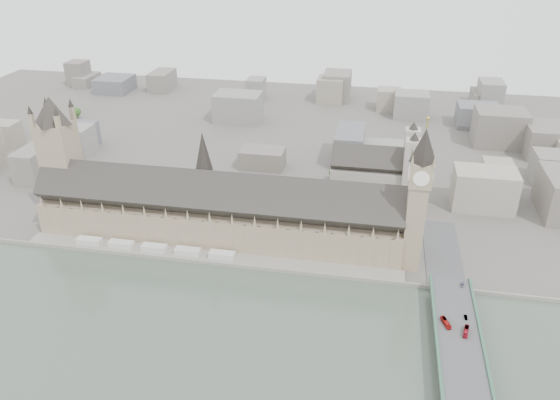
% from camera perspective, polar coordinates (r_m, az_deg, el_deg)
% --- Properties ---
extents(ground, '(900.00, 900.00, 0.00)m').
position_cam_1_polar(ground, '(393.81, -7.17, -5.48)').
color(ground, '#595651').
rests_on(ground, ground).
extents(embankment_wall, '(600.00, 1.50, 3.00)m').
position_cam_1_polar(embankment_wall, '(381.17, -7.85, -6.49)').
color(embankment_wall, gray).
rests_on(embankment_wall, ground).
extents(river_terrace, '(270.00, 15.00, 2.00)m').
position_cam_1_polar(river_terrace, '(387.33, -7.50, -5.95)').
color(river_terrace, gray).
rests_on(river_terrace, ground).
extents(terrace_tents, '(118.00, 7.00, 4.00)m').
position_cam_1_polar(terrace_tents, '(399.19, -13.01, -4.86)').
color(terrace_tents, silver).
rests_on(terrace_tents, river_terrace).
extents(palace_of_westminster, '(265.00, 40.73, 55.44)m').
position_cam_1_polar(palace_of_westminster, '(398.30, -6.53, -1.23)').
color(palace_of_westminster, gray).
rests_on(palace_of_westminster, ground).
extents(elizabeth_tower, '(17.00, 17.00, 107.50)m').
position_cam_1_polar(elizabeth_tower, '(357.58, 14.28, 0.92)').
color(elizabeth_tower, gray).
rests_on(elizabeth_tower, ground).
extents(victoria_tower, '(30.00, 30.00, 100.00)m').
position_cam_1_polar(victoria_tower, '(439.23, -22.00, 4.38)').
color(victoria_tower, gray).
rests_on(victoria_tower, ground).
extents(central_tower, '(13.00, 13.00, 48.00)m').
position_cam_1_polar(central_tower, '(391.12, -7.95, 3.87)').
color(central_tower, tan).
rests_on(central_tower, ground).
extents(westminster_bridge, '(25.00, 325.00, 10.25)m').
position_cam_1_polar(westminster_bridge, '(311.30, 18.35, -16.16)').
color(westminster_bridge, '#474749').
rests_on(westminster_bridge, ground).
extents(westminster_abbey, '(68.00, 36.00, 64.00)m').
position_cam_1_polar(westminster_abbey, '(449.14, 9.96, 2.33)').
color(westminster_abbey, '#9B958C').
rests_on(westminster_abbey, ground).
extents(city_skyline_inland, '(720.00, 360.00, 38.00)m').
position_cam_1_polar(city_skyline_inland, '(600.58, -0.36, 8.66)').
color(city_skyline_inland, gray).
rests_on(city_skyline_inland, ground).
extents(park_trees, '(110.00, 30.00, 15.00)m').
position_cam_1_polar(park_trees, '(442.00, -6.19, -0.37)').
color(park_trees, '#254B1B').
rests_on(park_trees, ground).
extents(red_bus_north, '(5.57, 10.13, 2.77)m').
position_cam_1_polar(red_bus_north, '(325.60, 16.93, -12.14)').
color(red_bus_north, red).
rests_on(red_bus_north, westminster_bridge).
extents(red_bus_south, '(4.32, 10.25, 2.78)m').
position_cam_1_polar(red_bus_south, '(323.07, 18.86, -12.85)').
color(red_bus_south, '#AC1526').
rests_on(red_bus_south, westminster_bridge).
extents(car_silver, '(1.51, 4.09, 1.34)m').
position_cam_1_polar(car_silver, '(333.87, 18.85, -11.52)').
color(car_silver, gray).
rests_on(car_silver, westminster_bridge).
extents(car_approach, '(3.17, 5.18, 1.40)m').
position_cam_1_polar(car_approach, '(358.93, 18.47, -8.40)').
color(car_approach, gray).
rests_on(car_approach, westminster_bridge).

